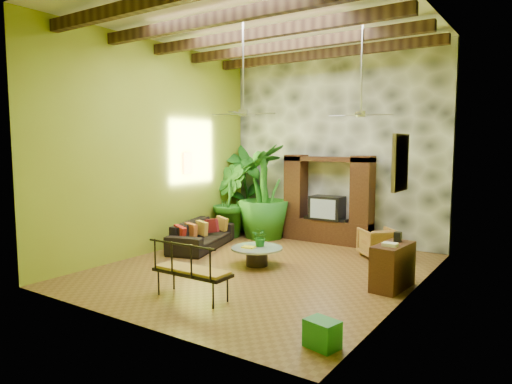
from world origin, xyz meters
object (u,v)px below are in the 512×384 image
Objects in this scene: ceiling_fan_back at (361,104)px; tall_plant_a at (245,188)px; entertainment_center at (327,206)px; coffee_table at (257,254)px; wicker_armchair at (378,243)px; tall_plant_b at (228,201)px; sofa at (202,235)px; iron_bench at (189,268)px; side_console at (393,266)px; tall_plant_c at (264,191)px; green_bin at (322,334)px; ceiling_fan_front at (243,102)px.

ceiling_fan_back is 5.13m from tall_plant_a.
coffee_table is at bearing -94.50° from entertainment_center.
tall_plant_b is at bearing -45.55° from wicker_armchair.
iron_bench is at bearing -158.78° from sofa.
side_console is (4.97, -0.57, 0.07)m from sofa.
sofa is at bearing -107.99° from tall_plant_c.
tall_plant_a is at bearing 132.24° from green_bin.
side_console is at bearing 11.99° from ceiling_fan_front.
tall_plant_a is 7.96m from green_bin.
tall_plant_b reaches higher than iron_bench.
tall_plant_c is at bearing -52.41° from wicker_armchair.
side_console is (2.63, 2.48, -0.14)m from iron_bench.
tall_plant_c reaches higher than tall_plant_b.
entertainment_center reaches higher than sofa.
coffee_table is (2.41, -3.01, -1.05)m from tall_plant_a.
ceiling_fan_front is 4.47m from wicker_armchair.
entertainment_center reaches higher than tall_plant_b.
ceiling_fan_front is at bearing -55.39° from tall_plant_a.
ceiling_fan_front reaches higher than tall_plant_c.
ceiling_fan_front is 1.00× the size of ceiling_fan_back.
wicker_armchair is at bearing -11.53° from tall_plant_a.
tall_plant_c is at bearing 155.62° from ceiling_fan_back.
sofa is (-2.32, -2.36, -0.63)m from entertainment_center.
wicker_armchair is (1.67, -0.87, -0.63)m from entertainment_center.
sofa is at bearing 162.94° from coffee_table.
side_console is at bearing -21.52° from tall_plant_b.
sofa is 2.25× the size of side_console.
coffee_table is at bearing -173.16° from side_console.
wicker_armchair is 0.29× the size of tall_plant_c.
ceiling_fan_front is 2.50× the size of wicker_armchair.
wicker_armchair is (0.07, 1.07, -3.06)m from ceiling_fan_back.
side_console is (2.65, -2.93, -0.56)m from entertainment_center.
ceiling_fan_back is (1.80, 1.60, 0.00)m from ceiling_fan_front.
sofa is at bearing 126.91° from iron_bench.
sofa is 2.58m from tall_plant_a.
tall_plant_c is 7.01m from green_bin.
tall_plant_a is at bearing 124.61° from ceiling_fan_front.
tall_plant_c reaches higher than sofa.
tall_plant_a is at bearing 154.45° from tall_plant_c.
wicker_armchair is at bearing 48.26° from coffee_table.
entertainment_center is at bearing 137.62° from side_console.
iron_bench is (0.22, -1.88, -2.86)m from ceiling_fan_front.
entertainment_center reaches higher than iron_bench.
wicker_armchair is 0.68× the size of coffee_table.
tall_plant_a is 1.01× the size of tall_plant_c.
ceiling_fan_back reaches higher than tall_plant_b.
side_console is at bearing 42.79° from iron_bench.
tall_plant_a is at bearing 155.35° from ceiling_fan_back.
green_bin is (4.97, -3.47, -0.15)m from sofa.
tall_plant_a reaches higher than wicker_armchair.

